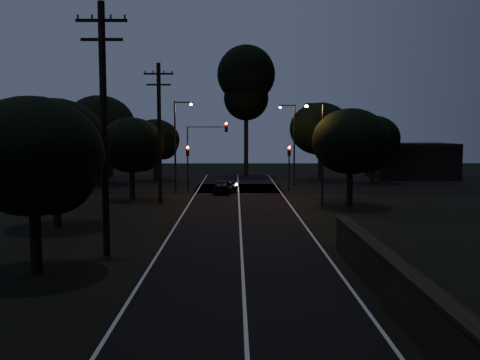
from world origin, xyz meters
name	(u,v)px	position (x,y,z in m)	size (l,w,h in m)	color
road_surface	(239,204)	(0.00, 31.12, 0.01)	(60.00, 70.00, 0.03)	black
utility_pole_mid	(104,125)	(-6.00, 15.00, 5.74)	(2.20, 0.30, 11.00)	black
utility_pole_far	(159,131)	(-6.00, 32.00, 5.48)	(2.20, 0.30, 10.50)	black
tree_left_b	(37,159)	(-7.81, 11.89, 4.43)	(5.38, 5.38, 6.83)	black
tree_left_c	(58,144)	(-10.29, 21.88, 4.74)	(5.80, 5.80, 7.33)	black
tree_left_d	(134,147)	(-8.32, 33.90, 4.23)	(5.15, 5.15, 6.53)	black
tree_far_nw	(157,141)	(-8.81, 49.89, 4.34)	(5.29, 5.29, 6.70)	black
tree_far_w	(102,127)	(-13.75, 45.86, 5.86)	(7.07, 7.07, 9.02)	black
tree_far_ne	(323,130)	(9.24, 49.86, 5.50)	(6.72, 6.72, 8.50)	black
tree_far_e	(375,139)	(14.20, 46.89, 4.55)	(5.54, 5.54, 7.03)	black
tree_right_a	(354,143)	(8.20, 29.89, 4.60)	(5.58, 5.58, 7.09)	black
tall_pine	(246,82)	(1.00, 55.00, 11.12)	(6.79, 6.79, 15.43)	black
building_left	(61,160)	(-20.00, 52.00, 2.20)	(10.00, 8.00, 4.40)	black
building_right	(411,161)	(20.00, 53.00, 2.00)	(9.00, 7.00, 4.00)	black
signal_left	(188,160)	(-4.60, 39.99, 2.84)	(0.28, 0.35, 4.10)	black
signal_right	(289,160)	(4.60, 39.99, 2.84)	(0.28, 0.35, 4.10)	black
signal_mast	(206,143)	(-2.91, 39.99, 4.34)	(3.70, 0.35, 6.25)	black
streetlight_a	(177,140)	(-5.31, 38.00, 4.64)	(1.66, 0.26, 8.00)	black
streetlight_b	(292,139)	(5.31, 44.00, 4.64)	(1.66, 0.26, 8.00)	black
streetlight_c	(320,146)	(5.83, 30.00, 4.35)	(1.46, 0.26, 7.50)	black
car	(225,186)	(-1.19, 37.91, 0.63)	(1.48, 3.69, 1.26)	black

